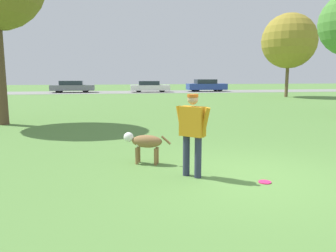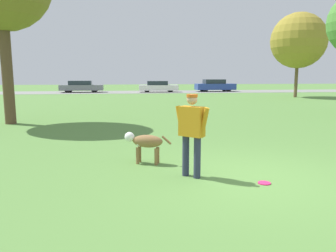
{
  "view_description": "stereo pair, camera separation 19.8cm",
  "coord_description": "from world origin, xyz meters",
  "px_view_note": "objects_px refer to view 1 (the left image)",
  "views": [
    {
      "loc": [
        -2.5,
        -5.56,
        1.91
      ],
      "look_at": [
        -1.46,
        0.8,
        0.9
      ],
      "focal_mm": 35.0,
      "sensor_mm": 36.0,
      "label": 1
    },
    {
      "loc": [
        -2.31,
        -5.59,
        1.91
      ],
      "look_at": [
        -1.46,
        0.8,
        0.9
      ],
      "focal_mm": 35.0,
      "sensor_mm": 36.0,
      "label": 2
    }
  ],
  "objects_px": {
    "tree_far_right": "(289,41)",
    "parked_car_white": "(150,87)",
    "frisbee": "(265,182)",
    "dog": "(144,142)",
    "parked_car_grey": "(72,87)",
    "parked_car_blue": "(206,85)",
    "person": "(192,128)"
  },
  "relations": [
    {
      "from": "tree_far_right",
      "to": "parked_car_white",
      "type": "bearing_deg",
      "value": 138.08
    },
    {
      "from": "frisbee",
      "to": "parked_car_white",
      "type": "xyz_separation_m",
      "value": [
        1.28,
        30.92,
        0.6
      ]
    },
    {
      "from": "dog",
      "to": "frisbee",
      "type": "height_order",
      "value": "dog"
    },
    {
      "from": "dog",
      "to": "frisbee",
      "type": "xyz_separation_m",
      "value": [
        2.02,
        -1.62,
        -0.46
      ]
    },
    {
      "from": "tree_far_right",
      "to": "parked_car_grey",
      "type": "xyz_separation_m",
      "value": [
        -19.19,
        10.25,
        -4.09
      ]
    },
    {
      "from": "parked_car_white",
      "to": "parked_car_blue",
      "type": "distance_m",
      "value": 6.59
    },
    {
      "from": "person",
      "to": "parked_car_white",
      "type": "height_order",
      "value": "person"
    },
    {
      "from": "person",
      "to": "parked_car_grey",
      "type": "relative_size",
      "value": 0.34
    },
    {
      "from": "tree_far_right",
      "to": "parked_car_white",
      "type": "height_order",
      "value": "tree_far_right"
    },
    {
      "from": "frisbee",
      "to": "parked_car_white",
      "type": "relative_size",
      "value": 0.05
    },
    {
      "from": "person",
      "to": "tree_far_right",
      "type": "height_order",
      "value": "tree_far_right"
    },
    {
      "from": "frisbee",
      "to": "parked_car_white",
      "type": "distance_m",
      "value": 30.95
    },
    {
      "from": "frisbee",
      "to": "parked_car_blue",
      "type": "height_order",
      "value": "parked_car_blue"
    },
    {
      "from": "person",
      "to": "parked_car_white",
      "type": "xyz_separation_m",
      "value": [
        2.49,
        30.36,
        -0.32
      ]
    },
    {
      "from": "parked_car_blue",
      "to": "frisbee",
      "type": "bearing_deg",
      "value": -105.42
    },
    {
      "from": "tree_far_right",
      "to": "parked_car_grey",
      "type": "height_order",
      "value": "tree_far_right"
    },
    {
      "from": "dog",
      "to": "frisbee",
      "type": "relative_size",
      "value": 4.52
    },
    {
      "from": "person",
      "to": "dog",
      "type": "distance_m",
      "value": 1.41
    },
    {
      "from": "frisbee",
      "to": "parked_car_white",
      "type": "height_order",
      "value": "parked_car_white"
    },
    {
      "from": "dog",
      "to": "person",
      "type": "bearing_deg",
      "value": 147.71
    },
    {
      "from": "parked_car_grey",
      "to": "parked_car_blue",
      "type": "bearing_deg",
      "value": -1.21
    },
    {
      "from": "parked_car_grey",
      "to": "parked_car_white",
      "type": "distance_m",
      "value": 8.36
    },
    {
      "from": "tree_far_right",
      "to": "parked_car_blue",
      "type": "relative_size",
      "value": 1.56
    },
    {
      "from": "tree_far_right",
      "to": "parked_car_grey",
      "type": "relative_size",
      "value": 1.52
    },
    {
      "from": "parked_car_white",
      "to": "dog",
      "type": "bearing_deg",
      "value": -94.14
    },
    {
      "from": "dog",
      "to": "tree_far_right",
      "type": "xyz_separation_m",
      "value": [
        14.15,
        19.56,
        4.26
      ]
    },
    {
      "from": "frisbee",
      "to": "parked_car_blue",
      "type": "bearing_deg",
      "value": 75.93
    },
    {
      "from": "tree_far_right",
      "to": "parked_car_grey",
      "type": "bearing_deg",
      "value": 151.88
    },
    {
      "from": "tree_far_right",
      "to": "parked_car_grey",
      "type": "distance_m",
      "value": 22.14
    },
    {
      "from": "person",
      "to": "parked_car_grey",
      "type": "distance_m",
      "value": 31.43
    },
    {
      "from": "tree_far_right",
      "to": "frisbee",
      "type": "bearing_deg",
      "value": -119.79
    },
    {
      "from": "person",
      "to": "frisbee",
      "type": "height_order",
      "value": "person"
    }
  ]
}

